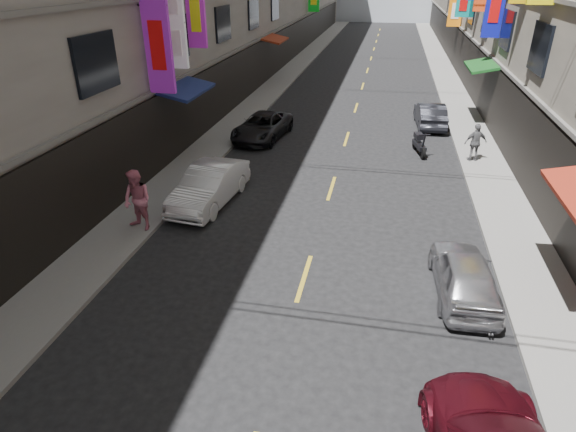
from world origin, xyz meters
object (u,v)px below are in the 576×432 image
at_px(scooter_far_right, 419,144).
at_px(pedestrian_rfar, 476,143).
at_px(car_right_mid, 464,274).
at_px(pedestrian_lfar, 137,200).
at_px(car_right_far, 430,115).
at_px(car_left_mid, 209,186).
at_px(car_left_far, 262,127).

relative_size(scooter_far_right, pedestrian_rfar, 1.13).
height_order(scooter_far_right, car_right_mid, car_right_mid).
height_order(car_right_mid, pedestrian_rfar, pedestrian_rfar).
relative_size(pedestrian_lfar, pedestrian_rfar, 1.21).
height_order(car_right_far, pedestrian_lfar, pedestrian_lfar).
height_order(car_left_mid, pedestrian_rfar, pedestrian_rfar).
relative_size(car_left_mid, pedestrian_lfar, 2.13).
xyz_separation_m(car_right_far, pedestrian_rfar, (1.51, -5.14, 0.29)).
xyz_separation_m(scooter_far_right, car_right_far, (0.68, 4.39, 0.18)).
bearing_deg(car_right_mid, car_left_mid, -28.26).
xyz_separation_m(car_right_mid, pedestrian_rfar, (1.51, 9.71, 0.32)).
bearing_deg(car_right_far, car_left_mid, 50.70).
height_order(scooter_far_right, car_right_far, car_right_far).
relative_size(car_right_mid, pedestrian_rfar, 2.20).
distance_m(scooter_far_right, car_left_far, 7.35).
bearing_deg(car_right_far, scooter_far_right, 77.66).
relative_size(car_left_mid, car_left_far, 0.96).
xyz_separation_m(car_left_mid, car_right_far, (8.00, 11.08, -0.05)).
bearing_deg(car_left_far, car_left_mid, -82.90).
bearing_deg(car_left_far, car_right_mid, -47.33).
distance_m(car_right_mid, car_right_far, 14.86).
distance_m(car_right_mid, pedestrian_rfar, 9.84).
bearing_deg(pedestrian_rfar, scooter_far_right, -34.24).
relative_size(car_left_mid, pedestrian_rfar, 2.58).
xyz_separation_m(car_left_far, car_right_far, (8.00, 3.68, 0.03)).
bearing_deg(car_right_mid, pedestrian_lfar, -11.40).
xyz_separation_m(scooter_far_right, pedestrian_rfar, (2.20, -0.76, 0.47)).
bearing_deg(car_left_far, pedestrian_lfar, -91.04).
bearing_deg(car_left_mid, scooter_far_right, 48.31).
height_order(car_left_far, pedestrian_lfar, pedestrian_lfar).
distance_m(pedestrian_lfar, pedestrian_rfar, 13.72).
bearing_deg(pedestrian_rfar, car_left_far, -24.01).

